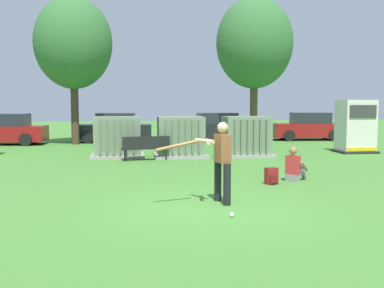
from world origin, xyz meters
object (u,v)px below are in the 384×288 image
(generator_enclosure, at_px, (355,127))
(backpack, at_px, (272,176))
(sports_ball, at_px, (232,215))
(parked_car_rightmost, at_px, (308,127))
(transformer_mid_west, at_px, (181,137))
(parked_car_leftmost, at_px, (5,130))
(transformer_mid_east, at_px, (246,137))
(parked_car_left_of_center, at_px, (114,129))
(batter, at_px, (220,158))
(transformer_west, at_px, (118,138))
(parked_car_right_of_center, at_px, (215,128))
(park_bench, at_px, (146,146))
(seated_spectator, at_px, (294,167))

(generator_enclosure, relative_size, backpack, 5.23)
(sports_ball, relative_size, parked_car_rightmost, 0.02)
(transformer_mid_west, xyz_separation_m, parked_car_leftmost, (-8.49, 6.73, -0.04))
(transformer_mid_east, xyz_separation_m, parked_car_left_of_center, (-5.56, 7.68, -0.04))
(batter, bearing_deg, transformer_west, 105.32)
(transformer_mid_west, distance_m, parked_car_leftmost, 10.83)
(sports_ball, height_order, parked_car_right_of_center, parked_car_right_of_center)
(batter, distance_m, backpack, 2.85)
(park_bench, height_order, backpack, park_bench)
(parked_car_leftmost, bearing_deg, batter, -61.15)
(batter, bearing_deg, generator_enclosure, 49.32)
(sports_ball, xyz_separation_m, parked_car_right_of_center, (2.91, 17.10, 0.71))
(parked_car_left_of_center, bearing_deg, park_bench, -80.28)
(transformer_west, bearing_deg, seated_spectator, -51.56)
(park_bench, height_order, parked_car_right_of_center, parked_car_right_of_center)
(parked_car_leftmost, bearing_deg, sports_ball, -63.01)
(seated_spectator, xyz_separation_m, parked_car_leftmost, (-10.99, 12.76, 0.38))
(park_bench, bearing_deg, batter, -80.11)
(transformer_mid_west, relative_size, seated_spectator, 2.18)
(transformer_mid_east, bearing_deg, seated_spectator, -91.74)
(generator_enclosure, height_order, parked_car_rightmost, generator_enclosure)
(sports_ball, relative_size, seated_spectator, 0.09)
(transformer_west, relative_size, parked_car_leftmost, 0.49)
(sports_ball, xyz_separation_m, parked_car_leftmost, (-8.38, 16.46, 0.71))
(sports_ball, xyz_separation_m, backpack, (1.82, 3.29, 0.17))
(seated_spectator, relative_size, parked_car_leftmost, 0.23)
(batter, xyz_separation_m, parked_car_right_of_center, (2.90, 15.88, -0.22))
(transformer_mid_east, height_order, parked_car_left_of_center, same)
(transformer_mid_west, xyz_separation_m, seated_spectator, (2.50, -6.03, -0.41))
(backpack, bearing_deg, sports_ball, -119.04)
(transformer_west, bearing_deg, backpack, -57.87)
(transformer_west, bearing_deg, parked_car_leftmost, 132.85)
(parked_car_leftmost, xyz_separation_m, parked_car_left_of_center, (5.61, 0.90, 0.00))
(parked_car_leftmost, xyz_separation_m, parked_car_rightmost, (16.93, 0.82, 0.00))
(batter, bearing_deg, parked_car_leftmost, 118.85)
(parked_car_leftmost, bearing_deg, park_bench, -47.32)
(park_bench, bearing_deg, transformer_west, 131.78)
(transformer_west, xyz_separation_m, batter, (2.40, -8.78, 0.19))
(parked_car_right_of_center, distance_m, parked_car_rightmost, 5.64)
(generator_enclosure, distance_m, park_bench, 9.33)
(parked_car_leftmost, height_order, parked_car_right_of_center, same)
(transformer_mid_west, height_order, park_bench, transformer_mid_west)
(backpack, bearing_deg, batter, -131.23)
(parked_car_right_of_center, height_order, parked_car_rightmost, same)
(transformer_mid_east, bearing_deg, parked_car_leftmost, 148.76)
(sports_ball, xyz_separation_m, parked_car_rightmost, (8.54, 17.28, 0.71))
(backpack, bearing_deg, transformer_mid_west, 104.91)
(transformer_west, relative_size, parked_car_rightmost, 0.48)
(transformer_mid_east, xyz_separation_m, parked_car_rightmost, (5.75, 7.60, -0.04))
(transformer_mid_west, distance_m, parked_car_left_of_center, 8.15)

